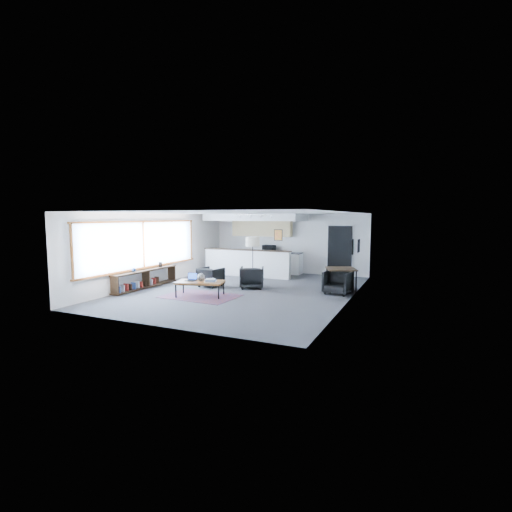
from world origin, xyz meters
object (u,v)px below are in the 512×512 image
at_px(armchair_right, 252,276).
at_px(microwave, 269,248).
at_px(floor_lamp, 253,243).
at_px(coffee_table, 200,282).
at_px(dining_chair_near, 338,283).
at_px(book_stack, 210,281).
at_px(armchair_left, 211,276).
at_px(ceramic_pot, 201,277).
at_px(dining_table, 341,270).
at_px(dining_chair_far, 339,281).
at_px(laptop, 192,278).

bearing_deg(armchair_right, microwave, -98.27).
bearing_deg(floor_lamp, armchair_right, -68.31).
bearing_deg(coffee_table, dining_chair_near, 13.16).
distance_m(book_stack, microwave, 5.57).
bearing_deg(dining_chair_near, book_stack, -140.21).
xyz_separation_m(armchair_left, armchair_right, (1.45, 0.35, 0.03)).
bearing_deg(coffee_table, ceramic_pot, 78.29).
height_order(coffee_table, dining_table, dining_table).
bearing_deg(dining_chair_far, armchair_right, 28.46).
xyz_separation_m(armchair_left, microwave, (0.59, 4.01, 0.73)).
relative_size(coffee_table, dining_table, 1.34).
relative_size(book_stack, dining_chair_near, 0.58).
bearing_deg(armchair_left, dining_chair_near, -165.78).
bearing_deg(armchair_left, book_stack, 127.55).
distance_m(armchair_left, armchair_right, 1.49).
relative_size(book_stack, dining_chair_far, 0.64).
height_order(armchair_right, dining_table, armchair_right).
distance_m(armchair_left, dining_table, 4.51).
bearing_deg(dining_table, book_stack, -143.50).
distance_m(laptop, microwave, 5.55).
relative_size(coffee_table, microwave, 3.03).
height_order(book_stack, microwave, microwave).
relative_size(armchair_left, dining_chair_far, 1.21).
xyz_separation_m(coffee_table, armchair_right, (0.90, 1.88, -0.03)).
bearing_deg(armchair_left, dining_chair_far, -156.41).
relative_size(book_stack, floor_lamp, 0.23).
distance_m(laptop, floor_lamp, 2.77).
bearing_deg(dining_chair_near, microwave, 146.34).
height_order(laptop, armchair_left, armchair_left).
distance_m(book_stack, armchair_right, 1.95).
bearing_deg(dining_chair_far, dining_table, 121.10).
relative_size(ceramic_pot, microwave, 0.46).
xyz_separation_m(laptop, microwave, (0.38, 5.51, 0.57)).
bearing_deg(floor_lamp, coffee_table, -105.96).
xyz_separation_m(dining_chair_far, microwave, (-3.68, 2.70, 0.80)).
height_order(armchair_left, armchair_right, armchair_right).
distance_m(coffee_table, armchair_right, 2.09).
height_order(ceramic_pot, dining_table, dining_table).
bearing_deg(armchair_left, laptop, 104.65).
height_order(laptop, dining_chair_near, laptop).
xyz_separation_m(coffee_table, dining_table, (3.83, 2.57, 0.27)).
relative_size(ceramic_pot, floor_lamp, 0.14).
distance_m(dining_table, microwave, 4.83).
xyz_separation_m(dining_chair_near, dining_chair_far, (-0.10, 0.72, -0.04)).
bearing_deg(floor_lamp, book_stack, -97.63).
height_order(laptop, dining_table, dining_table).
relative_size(dining_table, microwave, 2.26).
height_order(armchair_right, floor_lamp, floor_lamp).
height_order(ceramic_pot, microwave, microwave).
distance_m(coffee_table, dining_chair_far, 4.68).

